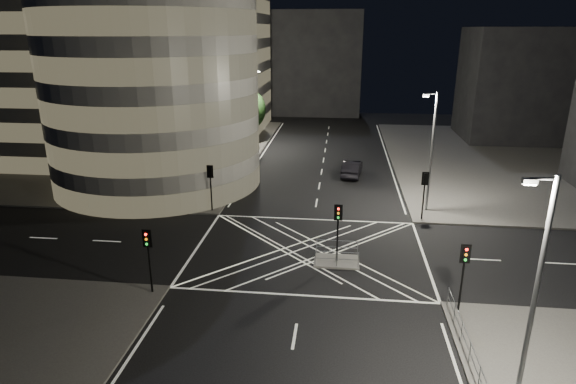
# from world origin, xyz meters

# --- Properties ---
(ground) EXTENTS (120.00, 120.00, 0.00)m
(ground) POSITION_xyz_m (0.00, 0.00, 0.00)
(ground) COLOR black
(ground) RESTS_ON ground
(sidewalk_far_left) EXTENTS (42.00, 42.00, 0.15)m
(sidewalk_far_left) POSITION_xyz_m (-29.00, 27.00, 0.07)
(sidewalk_far_left) COLOR #4F4D4A
(sidewalk_far_left) RESTS_ON ground
(sidewalk_far_right) EXTENTS (42.00, 42.00, 0.15)m
(sidewalk_far_right) POSITION_xyz_m (29.00, 27.00, 0.07)
(sidewalk_far_right) COLOR #4F4D4A
(sidewalk_far_right) RESTS_ON ground
(central_island) EXTENTS (3.00, 2.00, 0.15)m
(central_island) POSITION_xyz_m (2.00, -1.50, 0.07)
(central_island) COLOR slate
(central_island) RESTS_ON ground
(office_tower_curved) EXTENTS (30.00, 29.00, 27.20)m
(office_tower_curved) POSITION_xyz_m (-20.74, 18.74, 12.65)
(office_tower_curved) COLOR gray
(office_tower_curved) RESTS_ON sidewalk_far_left
(office_block_rear) EXTENTS (24.00, 16.00, 22.00)m
(office_block_rear) POSITION_xyz_m (-22.00, 42.00, 11.15)
(office_block_rear) COLOR gray
(office_block_rear) RESTS_ON sidewalk_far_left
(building_right_far) EXTENTS (14.00, 12.00, 15.00)m
(building_right_far) POSITION_xyz_m (26.00, 40.00, 7.65)
(building_right_far) COLOR black
(building_right_far) RESTS_ON sidewalk_far_right
(building_far_end) EXTENTS (18.00, 8.00, 18.00)m
(building_far_end) POSITION_xyz_m (-4.00, 58.00, 9.00)
(building_far_end) COLOR black
(building_far_end) RESTS_ON ground
(tree_a) EXTENTS (4.69, 4.69, 7.60)m
(tree_a) POSITION_xyz_m (-10.50, 9.00, 5.05)
(tree_a) COLOR black
(tree_a) RESTS_ON sidewalk_far_left
(tree_b) EXTENTS (5.20, 5.20, 7.75)m
(tree_b) POSITION_xyz_m (-10.50, 15.00, 4.90)
(tree_b) COLOR black
(tree_b) RESTS_ON sidewalk_far_left
(tree_c) EXTENTS (4.08, 4.08, 6.95)m
(tree_c) POSITION_xyz_m (-10.50, 21.00, 4.74)
(tree_c) COLOR black
(tree_c) RESTS_ON sidewalk_far_left
(tree_d) EXTENTS (4.89, 4.89, 7.75)m
(tree_d) POSITION_xyz_m (-10.50, 27.00, 5.08)
(tree_d) COLOR black
(tree_d) RESTS_ON sidewalk_far_left
(tree_e) EXTENTS (4.59, 4.59, 7.11)m
(tree_e) POSITION_xyz_m (-10.50, 33.00, 4.62)
(tree_e) COLOR black
(tree_e) RESTS_ON sidewalk_far_left
(traffic_signal_fl) EXTENTS (0.55, 0.22, 4.00)m
(traffic_signal_fl) POSITION_xyz_m (-8.80, 6.80, 2.91)
(traffic_signal_fl) COLOR black
(traffic_signal_fl) RESTS_ON sidewalk_far_left
(traffic_signal_nl) EXTENTS (0.55, 0.22, 4.00)m
(traffic_signal_nl) POSITION_xyz_m (-8.80, -6.80, 2.91)
(traffic_signal_nl) COLOR black
(traffic_signal_nl) RESTS_ON sidewalk_near_left
(traffic_signal_fr) EXTENTS (0.55, 0.22, 4.00)m
(traffic_signal_fr) POSITION_xyz_m (8.80, 6.80, 2.91)
(traffic_signal_fr) COLOR black
(traffic_signal_fr) RESTS_ON sidewalk_far_right
(traffic_signal_nr) EXTENTS (0.55, 0.22, 4.00)m
(traffic_signal_nr) POSITION_xyz_m (8.80, -6.80, 2.91)
(traffic_signal_nr) COLOR black
(traffic_signal_nr) RESTS_ON sidewalk_near_right
(traffic_signal_island) EXTENTS (0.55, 0.22, 4.00)m
(traffic_signal_island) POSITION_xyz_m (2.00, -1.50, 2.91)
(traffic_signal_island) COLOR black
(traffic_signal_island) RESTS_ON central_island
(street_lamp_left_near) EXTENTS (1.25, 0.25, 10.00)m
(street_lamp_left_near) POSITION_xyz_m (-9.44, 12.00, 5.54)
(street_lamp_left_near) COLOR slate
(street_lamp_left_near) RESTS_ON sidewalk_far_left
(street_lamp_left_far) EXTENTS (1.25, 0.25, 10.00)m
(street_lamp_left_far) POSITION_xyz_m (-9.44, 30.00, 5.54)
(street_lamp_left_far) COLOR slate
(street_lamp_left_far) RESTS_ON sidewalk_far_left
(street_lamp_right_far) EXTENTS (1.25, 0.25, 10.00)m
(street_lamp_right_far) POSITION_xyz_m (9.44, 9.00, 5.54)
(street_lamp_right_far) COLOR slate
(street_lamp_right_far) RESTS_ON sidewalk_far_right
(street_lamp_right_near) EXTENTS (1.25, 0.25, 10.00)m
(street_lamp_right_near) POSITION_xyz_m (9.44, -14.00, 5.54)
(street_lamp_right_near) COLOR slate
(street_lamp_right_near) RESTS_ON sidewalk_near_right
(railing_near_right) EXTENTS (0.06, 11.70, 1.10)m
(railing_near_right) POSITION_xyz_m (8.30, -12.15, 0.70)
(railing_near_right) COLOR slate
(railing_near_right) RESTS_ON sidewalk_near_right
(railing_island_south) EXTENTS (2.80, 0.06, 1.10)m
(railing_island_south) POSITION_xyz_m (2.00, -2.40, 0.70)
(railing_island_south) COLOR slate
(railing_island_south) RESTS_ON central_island
(railing_island_north) EXTENTS (2.80, 0.06, 1.10)m
(railing_island_north) POSITION_xyz_m (2.00, -0.60, 0.70)
(railing_island_north) COLOR slate
(railing_island_north) RESTS_ON central_island
(sedan) EXTENTS (2.43, 5.36, 1.71)m
(sedan) POSITION_xyz_m (3.27, 18.86, 0.85)
(sedan) COLOR black
(sedan) RESTS_ON ground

